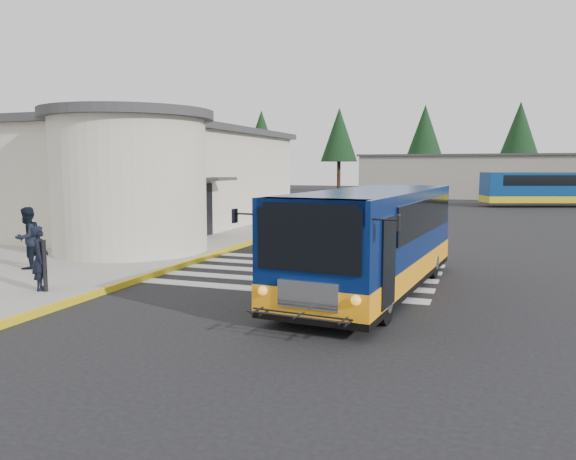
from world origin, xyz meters
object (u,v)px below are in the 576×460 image
(pedestrian_b, at_px, (27,238))
(far_bus_a, at_px, (542,187))
(pedestrian_a, at_px, (40,258))
(bollard, at_px, (45,266))
(transit_bus, at_px, (373,244))

(pedestrian_b, bearing_deg, far_bus_a, 149.12)
(pedestrian_a, height_order, bollard, pedestrian_a)
(pedestrian_b, relative_size, far_bus_a, 0.20)
(bollard, bearing_deg, far_bus_a, 69.10)
(pedestrian_a, relative_size, far_bus_a, 0.17)
(transit_bus, distance_m, pedestrian_a, 7.96)
(transit_bus, relative_size, far_bus_a, 1.00)
(pedestrian_b, bearing_deg, transit_bus, 90.53)
(pedestrian_a, distance_m, far_bus_a, 38.64)
(transit_bus, relative_size, pedestrian_a, 5.89)
(transit_bus, bearing_deg, pedestrian_b, -168.77)
(far_bus_a, bearing_deg, bollard, 139.90)
(pedestrian_a, relative_size, pedestrian_b, 0.87)
(bollard, height_order, far_bus_a, far_bus_a)
(pedestrian_a, bearing_deg, pedestrian_b, 14.66)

